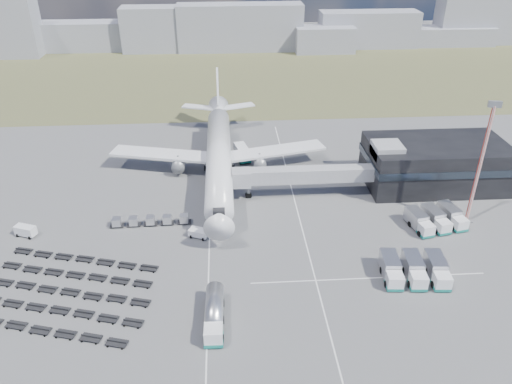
{
  "coord_description": "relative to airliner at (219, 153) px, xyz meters",
  "views": [
    {
      "loc": [
        1.62,
        -72.57,
        54.28
      ],
      "look_at": [
        7.52,
        15.68,
        4.0
      ],
      "focal_mm": 35.0,
      "sensor_mm": 36.0,
      "label": 1
    }
  ],
  "objects": [
    {
      "name": "service_trucks_near",
      "position": [
        32.49,
        -40.71,
        -3.57
      ],
      "size": [
        11.03,
        8.68,
        3.18
      ],
      "rotation": [
        0.0,
        0.0,
        -0.08
      ],
      "color": "white",
      "rests_on": "ground"
    },
    {
      "name": "utility_van",
      "position": [
        -36.84,
        -23.61,
        -4.23
      ],
      "size": [
        4.31,
        3.07,
        2.13
      ],
      "primitive_type": "cube",
      "rotation": [
        0.0,
        0.0,
        -0.37
      ],
      "color": "white",
      "rests_on": "ground"
    },
    {
      "name": "uld_row",
      "position": [
        -13.59,
        -21.44,
        -4.26
      ],
      "size": [
        15.77,
        2.03,
        1.73
      ],
      "rotation": [
        0.0,
        0.0,
        0.03
      ],
      "color": "black",
      "rests_on": "ground"
    },
    {
      "name": "jet_bridge",
      "position": [
        15.9,
        -11.95,
        -0.24
      ],
      "size": [
        30.3,
        3.8,
        7.05
      ],
      "color": "#939399",
      "rests_on": "ground"
    },
    {
      "name": "pushback_tug",
      "position": [
        -4.0,
        -26.12,
        -4.5
      ],
      "size": [
        4.12,
        3.31,
        1.59
      ],
      "primitive_type": "cube",
      "rotation": [
        0.0,
        0.0,
        -0.41
      ],
      "color": "white",
      "rests_on": "ground"
    },
    {
      "name": "grass_strip",
      "position": [
        0.0,
        77.62,
        -5.29
      ],
      "size": [
        420.0,
        90.0,
        0.01
      ],
      "primitive_type": "cube",
      "color": "#4A4A2C",
      "rests_on": "ground"
    },
    {
      "name": "service_trucks_far",
      "position": [
        42.14,
        -25.48,
        -3.66
      ],
      "size": [
        11.21,
        9.33,
        3.01
      ],
      "rotation": [
        0.0,
        0.0,
        0.2
      ],
      "color": "white",
      "rests_on": "ground"
    },
    {
      "name": "floodlight_mast",
      "position": [
        49.18,
        -24.11,
        7.23
      ],
      "size": [
        2.39,
        1.93,
        24.99
      ],
      "rotation": [
        0.0,
        0.0,
        -0.22
      ],
      "color": "#AB271B",
      "rests_on": "ground"
    },
    {
      "name": "ground",
      "position": [
        0.0,
        -32.38,
        -5.29
      ],
      "size": [
        420.0,
        420.0,
        0.0
      ],
      "primitive_type": "plane",
      "color": "#565659",
      "rests_on": "ground"
    },
    {
      "name": "lane_markings",
      "position": [
        9.77,
        -29.38,
        -5.29
      ],
      "size": [
        47.12,
        110.0,
        0.01
      ],
      "color": "silver",
      "rests_on": "ground"
    },
    {
      "name": "skyline",
      "position": [
        24.81,
        119.83,
        3.43
      ],
      "size": [
        295.87,
        24.11,
        24.58
      ],
      "color": "#8F919C",
      "rests_on": "ground"
    },
    {
      "name": "baggage_dollies",
      "position": [
        -26.29,
        -40.72,
        -4.93
      ],
      "size": [
        34.1,
        25.83,
        0.73
      ],
      "rotation": [
        0.0,
        0.0,
        -0.27
      ],
      "color": "black",
      "rests_on": "ground"
    },
    {
      "name": "catering_truck",
      "position": [
        5.64,
        7.33,
        -3.72
      ],
      "size": [
        4.22,
        7.14,
        3.07
      ],
      "rotation": [
        0.0,
        0.0,
        0.23
      ],
      "color": "white",
      "rests_on": "ground"
    },
    {
      "name": "terminal",
      "position": [
        47.77,
        -8.41,
        -0.04
      ],
      "size": [
        30.4,
        16.4,
        11.0
      ],
      "color": "black",
      "rests_on": "ground"
    },
    {
      "name": "fuel_tanker",
      "position": [
        -0.91,
        -48.98,
        -3.53
      ],
      "size": [
        2.97,
        10.98,
        3.53
      ],
      "rotation": [
        0.0,
        0.0,
        -0.02
      ],
      "color": "white",
      "rests_on": "ground"
    },
    {
      "name": "airliner",
      "position": [
        0.0,
        0.0,
        0.0
      ],
      "size": [
        51.59,
        64.53,
        17.62
      ],
      "color": "white",
      "rests_on": "ground"
    }
  ]
}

